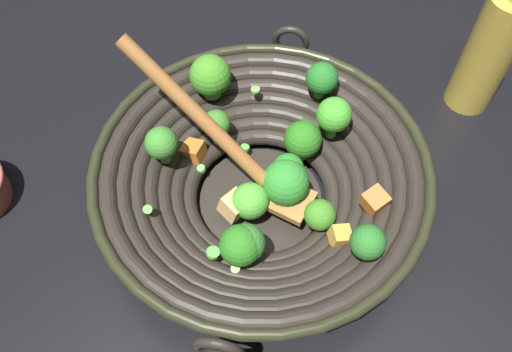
# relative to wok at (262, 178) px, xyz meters

# --- Properties ---
(ground_plane) EXTENTS (4.00, 4.00, 0.00)m
(ground_plane) POSITION_rel_wok_xyz_m (-0.00, -0.00, -0.06)
(ground_plane) COLOR black
(wok) EXTENTS (0.45, 0.42, 0.22)m
(wok) POSITION_rel_wok_xyz_m (0.00, 0.00, 0.00)
(wok) COLOR black
(wok) RESTS_ON ground
(cooking_oil_bottle) EXTENTS (0.07, 0.07, 0.25)m
(cooking_oil_bottle) POSITION_rel_wok_xyz_m (0.31, -0.19, 0.04)
(cooking_oil_bottle) COLOR gold
(cooking_oil_bottle) RESTS_ON ground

